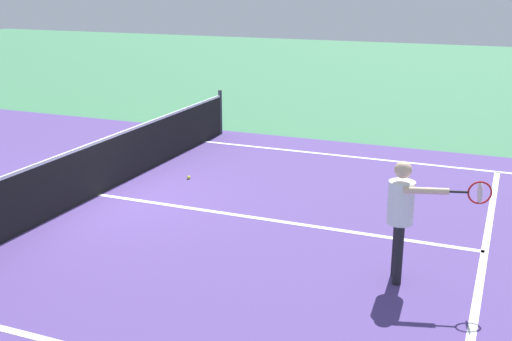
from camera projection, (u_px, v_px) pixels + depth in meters
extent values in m
plane|color=#38724C|center=(99.00, 195.00, 11.11)|extent=(60.00, 60.00, 0.00)
cube|color=#4C387A|center=(99.00, 195.00, 11.11)|extent=(10.62, 24.40, 0.00)
cube|color=white|center=(473.00, 169.00, 12.59)|extent=(0.10, 11.89, 0.01)
cube|color=white|center=(485.00, 252.00, 8.78)|extent=(8.22, 0.10, 0.01)
cube|color=white|center=(269.00, 220.00, 9.94)|extent=(0.10, 6.40, 0.01)
cylinder|color=#33383D|center=(220.00, 112.00, 15.36)|extent=(0.09, 0.09, 1.07)
cube|color=black|center=(97.00, 170.00, 10.98)|extent=(9.94, 0.02, 0.91)
cube|color=white|center=(95.00, 143.00, 10.84)|extent=(9.94, 0.03, 0.05)
cylinder|color=black|center=(397.00, 248.00, 7.96)|extent=(0.11, 0.11, 0.76)
cylinder|color=black|center=(398.00, 255.00, 7.76)|extent=(0.11, 0.11, 0.76)
cylinder|color=white|center=(401.00, 203.00, 7.67)|extent=(0.32, 0.32, 0.53)
sphere|color=beige|center=(403.00, 170.00, 7.55)|extent=(0.21, 0.21, 0.21)
cylinder|color=beige|center=(399.00, 197.00, 7.83)|extent=(0.08, 0.08, 0.52)
cylinder|color=beige|center=(426.00, 191.00, 7.42)|extent=(0.22, 0.52, 0.08)
cylinder|color=black|center=(459.00, 192.00, 7.38)|extent=(0.09, 0.22, 0.03)
torus|color=red|center=(480.00, 193.00, 7.35)|extent=(0.10, 0.28, 0.28)
cylinder|color=silver|center=(480.00, 193.00, 7.35)|extent=(0.24, 0.07, 0.25)
sphere|color=#CCE033|center=(189.00, 177.00, 11.98)|extent=(0.07, 0.07, 0.07)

